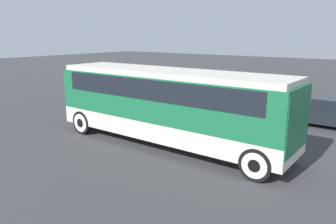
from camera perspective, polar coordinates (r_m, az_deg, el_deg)
name	(u,v)px	position (r m, az deg, el deg)	size (l,w,h in m)	color
ground_plane	(168,145)	(14.52, 0.00, -5.70)	(120.00, 120.00, 0.00)	#38383A
tour_bus	(170,101)	(13.94, 0.32, 1.98)	(10.86, 2.68, 3.29)	silver
parked_car_mid	(160,99)	(20.93, -1.34, 2.26)	(4.41, 1.96, 1.44)	#7A6B5B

